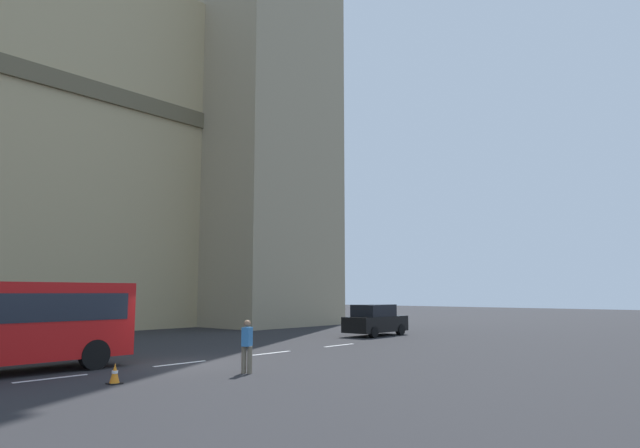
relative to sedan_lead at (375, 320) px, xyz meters
name	(u,v)px	position (x,y,z in m)	size (l,w,h in m)	color
ground_plane	(177,364)	(-15.39, -2.10, -0.91)	(160.00, 160.00, 0.00)	#262628
lane_centre_marking	(122,370)	(-17.56, -2.10, -0.91)	(25.20, 0.16, 0.01)	silver
sedan_lead	(375,320)	(0.00, 0.00, 0.00)	(4.40, 1.86, 1.85)	black
traffic_cone_middle	(115,374)	(-19.12, -4.45, -0.63)	(0.36, 0.36, 0.58)	black
pedestrian_near_cones	(247,344)	(-15.32, -5.76, 0.00)	(0.47, 0.40, 1.69)	#726651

